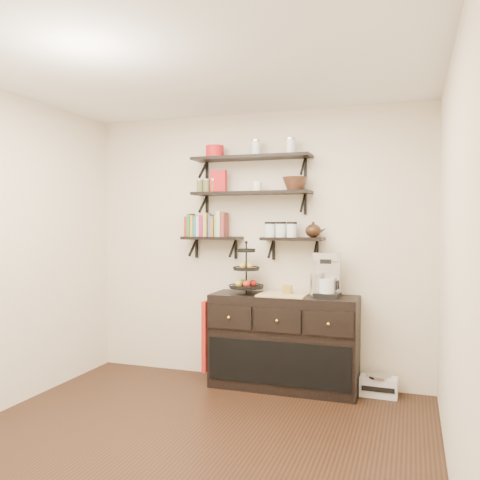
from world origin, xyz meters
name	(u,v)px	position (x,y,z in m)	size (l,w,h in m)	color
floor	(181,450)	(0.00, 0.00, 0.00)	(3.50, 3.50, 0.00)	black
ceiling	(180,61)	(0.00, 0.00, 2.70)	(3.50, 3.50, 0.02)	white
back_wall	(255,246)	(0.00, 1.75, 1.35)	(3.50, 0.02, 2.70)	beige
right_wall	(454,264)	(1.75, 0.00, 1.35)	(0.02, 3.50, 2.70)	beige
shelf_top	(251,158)	(0.00, 1.62, 2.23)	(1.20, 0.27, 0.23)	black
shelf_mid	(251,193)	(0.00, 1.62, 1.88)	(1.20, 0.27, 0.23)	black
shelf_low_left	(212,239)	(-0.42, 1.63, 1.43)	(0.60, 0.25, 0.23)	black
shelf_low_right	(293,240)	(0.42, 1.63, 1.43)	(0.60, 0.25, 0.23)	black
cookbooks	(207,225)	(-0.47, 1.63, 1.57)	(0.43, 0.15, 0.26)	#AA2014
glass_canisters	(281,231)	(0.30, 1.63, 1.51)	(0.32, 0.10, 0.13)	silver
sideboard	(284,342)	(0.36, 1.51, 0.45)	(1.40, 0.50, 0.92)	black
fruit_stand	(247,276)	(-0.01, 1.52, 1.07)	(0.33, 0.33, 0.49)	black
candle	(287,289)	(0.40, 1.51, 0.96)	(0.08, 0.08, 0.08)	olive
coffee_maker	(328,276)	(0.78, 1.54, 1.10)	(0.24, 0.23, 0.42)	black
thermal_carafe	(316,285)	(0.67, 1.49, 1.01)	(0.11, 0.11, 0.22)	silver
apron	(209,334)	(-0.37, 1.41, 0.49)	(0.04, 0.29, 0.69)	#A61811
radio	(379,386)	(1.24, 1.58, 0.10)	(0.34, 0.23, 0.20)	silver
recipe_box	(218,181)	(-0.35, 1.61, 2.01)	(0.16, 0.06, 0.22)	red
walnut_bowl	(295,184)	(0.44, 1.61, 1.96)	(0.24, 0.24, 0.13)	black
ramekins	(257,186)	(0.06, 1.61, 1.95)	(0.09, 0.09, 0.10)	white
teapot	(313,230)	(0.62, 1.63, 1.53)	(0.20, 0.15, 0.15)	black
red_pot	(215,152)	(-0.38, 1.61, 2.31)	(0.18, 0.18, 0.12)	red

